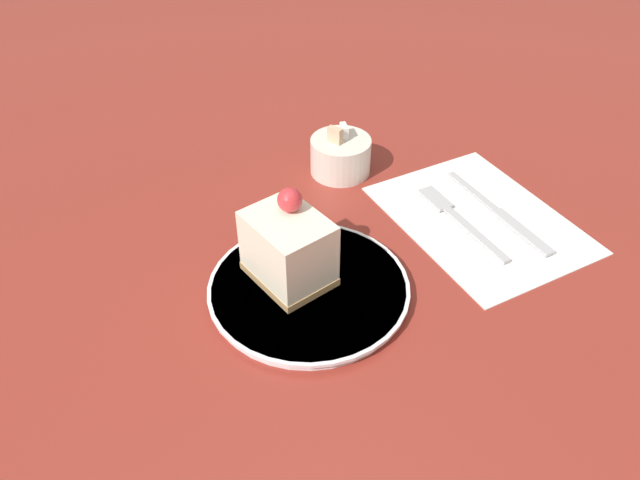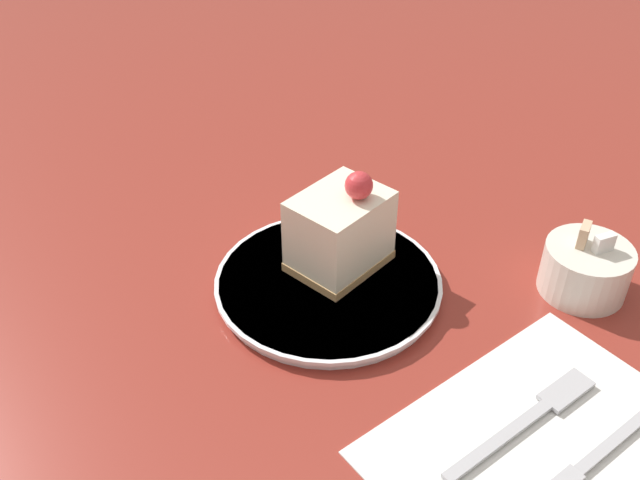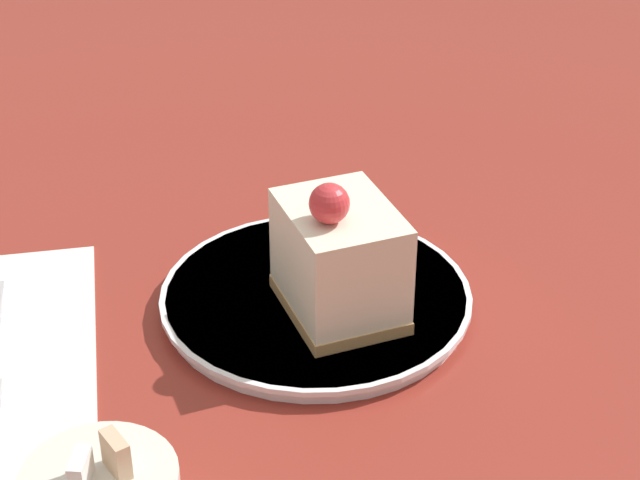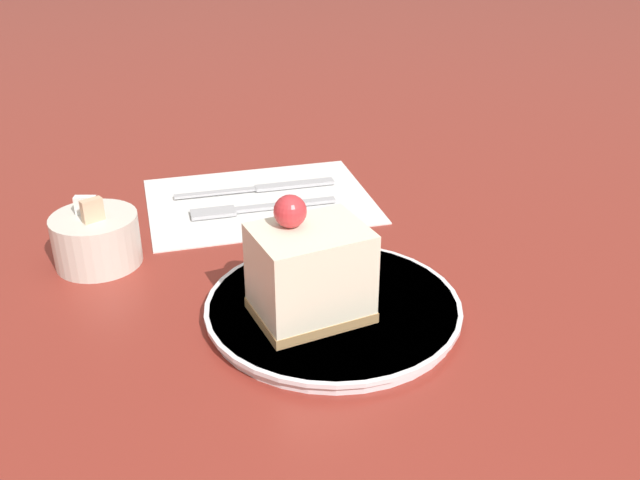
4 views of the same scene
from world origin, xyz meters
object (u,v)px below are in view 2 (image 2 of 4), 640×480
object	(u,v)px
cake_slice	(340,230)
sugar_bowl	(585,269)
fork	(533,415)
plate	(328,283)

from	to	relation	value
cake_slice	sugar_bowl	xyz separation A→B (m)	(0.18, 0.15, -0.03)
fork	sugar_bowl	world-z (taller)	sugar_bowl
plate	cake_slice	distance (m)	0.05
plate	sugar_bowl	bearing A→B (deg)	44.83
cake_slice	fork	size ratio (longest dim) A/B	0.64
plate	cake_slice	bearing A→B (deg)	108.80
sugar_bowl	plate	bearing A→B (deg)	-135.17
fork	sugar_bowl	distance (m)	0.18
plate	sugar_bowl	distance (m)	0.25
plate	cake_slice	world-z (taller)	cake_slice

